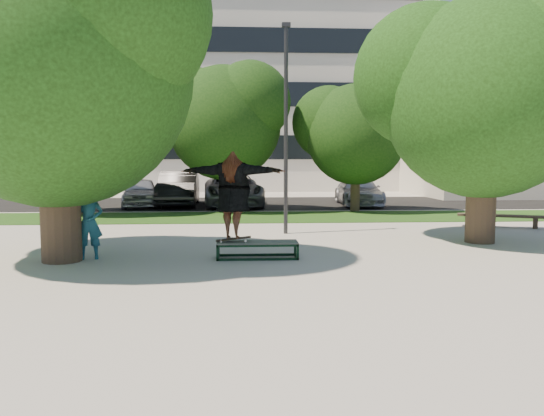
{
  "coord_description": "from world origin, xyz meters",
  "views": [
    {
      "loc": [
        -0.34,
        -10.57,
        2.2
      ],
      "look_at": [
        0.33,
        0.6,
        1.17
      ],
      "focal_mm": 35.0,
      "sensor_mm": 36.0,
      "label": 1
    }
  ],
  "objects": [
    {
      "name": "bench",
      "position": [
        8.11,
        6.0,
        0.35
      ],
      "size": [
        2.63,
        1.41,
        0.42
      ],
      "rotation": [
        0.0,
        0.0,
        -0.41
      ],
      "color": "#49392C",
      "rests_on": "ground"
    },
    {
      "name": "office_building",
      "position": [
        -2.0,
        31.98,
        8.0
      ],
      "size": [
        30.0,
        14.12,
        16.0
      ],
      "color": "beige",
      "rests_on": "ground"
    },
    {
      "name": "bg_tree_left",
      "position": [
        -6.57,
        11.07,
        3.73
      ],
      "size": [
        5.28,
        4.51,
        5.77
      ],
      "color": "#38281E",
      "rests_on": "ground"
    },
    {
      "name": "car_grey",
      "position": [
        -0.7,
        14.23,
        0.78
      ],
      "size": [
        2.95,
        5.79,
        1.57
      ],
      "primitive_type": "imported",
      "rotation": [
        0.0,
        0.0,
        0.06
      ],
      "color": "slate",
      "rests_on": "asphalt_strip"
    },
    {
      "name": "tree_right",
      "position": [
        5.92,
        3.08,
        4.09
      ],
      "size": [
        6.24,
        5.33,
        6.51
      ],
      "color": "#38281E",
      "rests_on": "ground"
    },
    {
      "name": "asphalt_strip",
      "position": [
        0.0,
        16.0,
        0.01
      ],
      "size": [
        40.0,
        8.0,
        0.01
      ],
      "primitive_type": "cube",
      "color": "black",
      "rests_on": "ground"
    },
    {
      "name": "bystander",
      "position": [
        -3.67,
        1.23,
        0.8
      ],
      "size": [
        0.65,
        0.48,
        1.61
      ],
      "primitive_type": "imported",
      "rotation": [
        0.0,
        0.0,
        0.18
      ],
      "color": "#1B5468",
      "rests_on": "ground"
    },
    {
      "name": "ground",
      "position": [
        0.0,
        0.0,
        0.0
      ],
      "size": [
        120.0,
        120.0,
        0.0
      ],
      "primitive_type": "plane",
      "color": "#ACA79E",
      "rests_on": "ground"
    },
    {
      "name": "lamppost",
      "position": [
        1.0,
        5.0,
        3.15
      ],
      "size": [
        0.25,
        0.15,
        6.11
      ],
      "color": "#2D2D30",
      "rests_on": "ground"
    },
    {
      "name": "grind_box",
      "position": [
        0.03,
        1.1,
        0.19
      ],
      "size": [
        1.8,
        0.6,
        0.38
      ],
      "color": "black",
      "rests_on": "ground"
    },
    {
      "name": "car_dark",
      "position": [
        -3.26,
        14.7,
        0.82
      ],
      "size": [
        1.91,
        5.05,
        1.65
      ],
      "primitive_type": "imported",
      "rotation": [
        0.0,
        0.0,
        0.03
      ],
      "color": "black",
      "rests_on": "asphalt_strip"
    },
    {
      "name": "side_building",
      "position": [
        18.0,
        22.0,
        4.0
      ],
      "size": [
        15.0,
        10.0,
        8.0
      ],
      "primitive_type": "cube",
      "color": "beige",
      "rests_on": "ground"
    },
    {
      "name": "tree_left",
      "position": [
        -4.29,
        1.09,
        4.42
      ],
      "size": [
        6.96,
        5.95,
        7.12
      ],
      "color": "#38281E",
      "rests_on": "ground"
    },
    {
      "name": "grass_strip",
      "position": [
        1.0,
        9.5,
        0.01
      ],
      "size": [
        30.0,
        4.0,
        0.02
      ],
      "primitive_type": "cube",
      "color": "#154413",
      "rests_on": "ground"
    },
    {
      "name": "car_silver_b",
      "position": [
        5.34,
        14.56,
        0.67
      ],
      "size": [
        2.1,
        4.71,
        1.34
      ],
      "primitive_type": "imported",
      "rotation": [
        0.0,
        0.0,
        -0.05
      ],
      "color": "#B7B7BC",
      "rests_on": "asphalt_strip"
    },
    {
      "name": "bg_tree_mid",
      "position": [
        -1.08,
        12.08,
        4.02
      ],
      "size": [
        5.76,
        4.92,
        6.24
      ],
      "color": "#38281E",
      "rests_on": "ground"
    },
    {
      "name": "skater_rig",
      "position": [
        -0.5,
        1.1,
        1.41
      ],
      "size": [
        2.45,
        1.28,
        2.0
      ],
      "rotation": [
        0.0,
        0.0,
        2.86
      ],
      "color": "white",
      "rests_on": "grind_box"
    },
    {
      "name": "car_silver_a",
      "position": [
        -4.96,
        14.25,
        0.68
      ],
      "size": [
        2.18,
        4.18,
        1.36
      ],
      "primitive_type": "imported",
      "rotation": [
        0.0,
        0.0,
        0.15
      ],
      "color": "#ADAEB2",
      "rests_on": "asphalt_strip"
    },
    {
      "name": "bg_tree_right",
      "position": [
        4.43,
        11.57,
        3.49
      ],
      "size": [
        5.04,
        4.31,
        5.43
      ],
      "color": "#38281E",
      "rests_on": "ground"
    }
  ]
}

